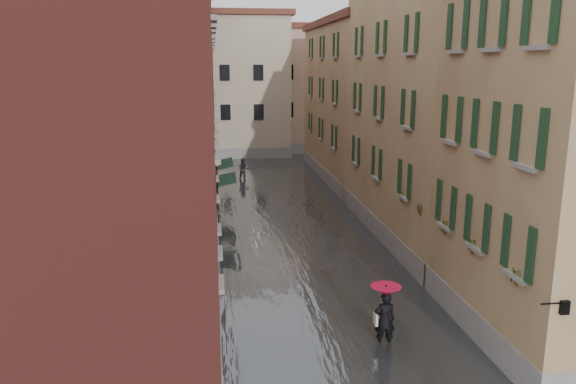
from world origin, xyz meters
TOP-DOWN VIEW (x-y plane):
  - ground at (0.00, 0.00)m, footprint 120.00×120.00m
  - floodwater at (0.00, 13.00)m, footprint 10.00×60.00m
  - building_left_near at (-7.00, -2.00)m, footprint 6.00×8.00m
  - building_left_mid at (-7.00, 9.00)m, footprint 6.00×14.00m
  - building_left_far at (-7.00, 24.00)m, footprint 6.00×16.00m
  - building_right_near at (7.00, -2.00)m, footprint 6.00×8.00m
  - building_right_mid at (7.00, 9.00)m, footprint 6.00×14.00m
  - building_right_far at (7.00, 24.00)m, footprint 6.00×16.00m
  - building_end_cream at (-3.00, 38.00)m, footprint 12.00×9.00m
  - building_end_pink at (6.00, 40.00)m, footprint 10.00×9.00m
  - awning_near at (-3.49, 12.82)m, footprint 1.09×2.90m
  - awning_far at (-3.48, 17.83)m, footprint 1.09×3.26m
  - wall_lantern at (4.33, -6.00)m, footprint 0.71×0.22m
  - window_planters at (4.12, 0.43)m, footprint 0.59×10.39m
  - pedestrian_main at (1.14, -2.00)m, footprint 1.00×1.00m
  - pedestrian_far at (-1.92, 24.39)m, footprint 0.88×0.70m

SIDE VIEW (x-z plane):
  - ground at x=0.00m, z-range 0.00..0.00m
  - floodwater at x=0.00m, z-range 0.00..0.20m
  - pedestrian_far at x=-1.92m, z-range 0.00..1.77m
  - pedestrian_main at x=1.14m, z-range 0.22..2.28m
  - awning_near at x=-3.49m, z-range 1.06..3.86m
  - awning_far at x=-3.48m, z-range 1.07..3.87m
  - wall_lantern at x=4.33m, z-range 2.83..3.18m
  - window_planters at x=4.12m, z-range 3.09..3.93m
  - building_right_near at x=7.00m, z-range 0.00..11.50m
  - building_right_far at x=7.00m, z-range 0.00..11.50m
  - building_end_pink at x=6.00m, z-range 0.00..12.00m
  - building_left_mid at x=-7.00m, z-range 0.00..12.50m
  - building_left_near at x=-7.00m, z-range 0.00..13.00m
  - building_right_mid at x=7.00m, z-range 0.00..13.00m
  - building_end_cream at x=-3.00m, z-range 0.00..13.00m
  - building_left_far at x=-7.00m, z-range 0.00..14.00m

